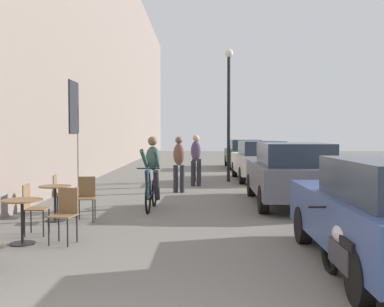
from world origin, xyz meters
name	(u,v)px	position (x,y,z in m)	size (l,w,h in m)	color
building_facade_left	(79,26)	(-3.45, 14.00, 5.71)	(0.54, 68.00, 11.42)	gray
cafe_table_mid	(22,212)	(-1.96, 4.46, 0.52)	(0.64, 0.64, 0.72)	black
cafe_chair_mid_toward_street	(65,211)	(-1.29, 4.54, 0.52)	(0.45, 0.45, 0.89)	black
cafe_chair_mid_toward_wall	(32,206)	(-2.04, 5.13, 0.52)	(0.39, 0.39, 0.89)	black
cafe_table_far	(55,195)	(-2.04, 6.42, 0.52)	(0.64, 0.64, 0.72)	black
cafe_chair_far_toward_street	(86,195)	(-1.42, 6.49, 0.52)	(0.41, 0.41, 0.89)	black
cafe_chair_far_toward_wall	(60,192)	(-2.12, 6.99, 0.52)	(0.42, 0.42, 0.89)	black
cyclist_on_bicycle	(152,175)	(-0.22, 7.97, 0.81)	(0.52, 1.76, 1.74)	black
pedestrian_near	(179,161)	(0.30, 10.96, 0.95)	(0.35, 0.25, 1.69)	#26262D
pedestrian_mid	(196,157)	(0.80, 12.64, 0.98)	(0.36, 0.27, 1.74)	#26262D
pedestrian_far	(197,156)	(0.83, 14.19, 0.96)	(0.36, 0.26, 1.70)	#26262D
street_lamp	(229,98)	(2.01, 14.19, 3.11)	(0.32, 0.32, 4.90)	black
parked_car_second	(290,173)	(3.17, 8.61, 0.80)	(1.93, 4.40, 1.55)	#595960
parked_car_third	(259,160)	(3.22, 14.60, 0.78)	(1.84, 4.26, 1.51)	beige
parked_car_fourth	(244,153)	(3.27, 20.92, 0.76)	(1.78, 4.15, 1.47)	#23512D
parked_motorcycle	(348,256)	(2.55, 2.31, 0.40)	(0.62, 2.15, 0.92)	black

